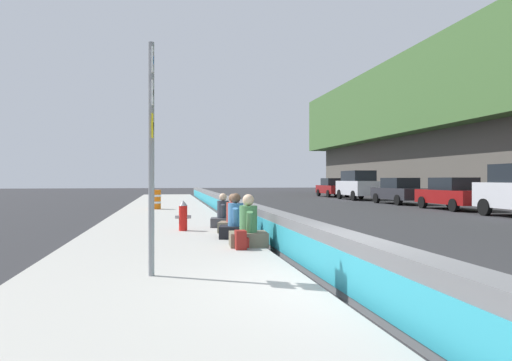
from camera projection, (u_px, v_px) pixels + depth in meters
The scene contains 15 objects.
ground_plane at pixel (355, 297), 6.47m from camera, with size 160.00×160.00×0.00m, color #2B2B2D.
sidewalk_strip at pixel (159, 301), 5.98m from camera, with size 80.00×4.40×0.14m, color #A8A59E.
jersey_barrier at pixel (354, 266), 6.47m from camera, with size 76.00×0.45×0.85m.
route_sign_post at pixel (152, 140), 7.22m from camera, with size 0.44×0.09×3.60m.
fire_hydrant at pixel (183, 215), 13.53m from camera, with size 0.26×0.46×0.88m.
seated_person_foreground at pixel (248, 230), 10.43m from camera, with size 0.75×0.87×1.15m.
seated_person_middle at pixel (236, 224), 11.87m from camera, with size 0.82×0.92×1.13m.
seated_person_rear at pixel (233, 220), 13.14m from camera, with size 0.85×0.93×1.08m.
seated_person_far at pixel (223, 216), 14.58m from camera, with size 0.74×0.84×1.05m.
backpack at pixel (241, 240), 9.95m from camera, with size 0.32×0.28×0.40m.
construction_barrel at pixel (156, 199), 23.22m from camera, with size 0.54×0.54×0.95m.
parked_car_fourth at pixel (452, 194), 24.81m from camera, with size 4.51×1.96×1.71m.
parked_car_midline at pixel (399, 191), 30.48m from camera, with size 4.55×2.04×1.71m.
parked_car_far at pixel (358, 185), 36.87m from camera, with size 4.83×2.13×2.28m.
parked_car_farther at pixel (332, 187), 43.01m from camera, with size 4.52×1.98×1.71m.
Camera 1 is at (-6.10, 2.53, 1.63)m, focal length 32.92 mm.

